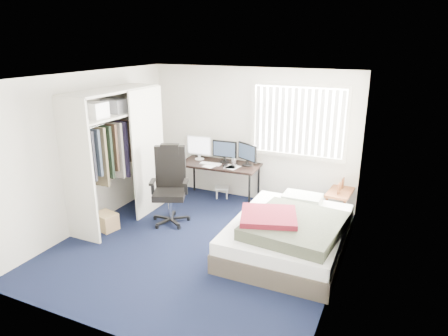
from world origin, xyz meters
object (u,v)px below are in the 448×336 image
office_chair (170,193)px  bed (289,233)px  nightstand (340,194)px  desk (220,162)px

office_chair → bed: office_chair is taller
nightstand → office_chair: bearing=-153.8°
desk → nightstand: (2.22, 0.09, -0.32)m
office_chair → desk: bearing=72.1°
desk → bed: size_ratio=0.72×
bed → nightstand: bearing=71.9°
office_chair → nightstand: 2.90m
bed → office_chair: bearing=174.4°
nightstand → bed: 1.58m
desk → bed: desk is taller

